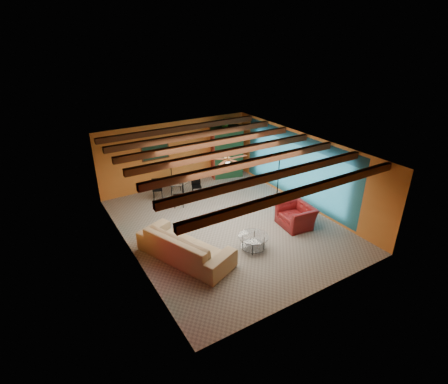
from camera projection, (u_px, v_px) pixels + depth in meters
room at (225, 158)px, 10.77m from camera, size 6.52×8.01×2.71m
sofa at (185, 245)px, 9.85m from camera, size 2.15×3.11×0.85m
armchair at (296, 216)px, 11.50m from camera, size 1.11×1.24×0.74m
coffee_table at (253, 242)px, 10.32m from camera, size 0.98×0.98×0.46m
dining_table at (177, 186)px, 13.39m from camera, size 2.37×2.37×0.95m
armoire at (225, 153)px, 15.12m from camera, size 1.36×0.90×2.19m
floor_lamp at (278, 179)px, 12.77m from camera, size 0.43×0.43×1.96m
ceiling_fan at (227, 159)px, 10.69m from camera, size 1.50×1.50×0.44m
painting at (155, 151)px, 13.63m from camera, size 1.05×0.03×0.65m
potted_plant at (225, 122)px, 14.54m from camera, size 0.56×0.52×0.52m
vase at (176, 173)px, 13.15m from camera, size 0.19×0.19×0.18m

